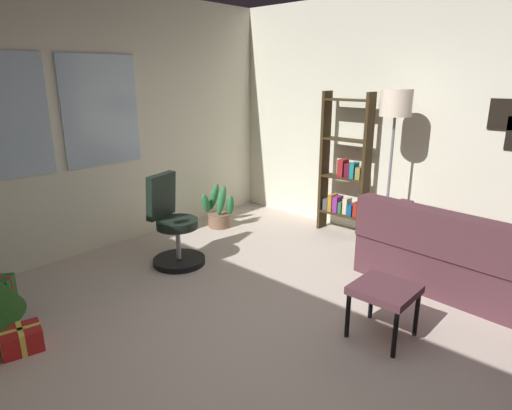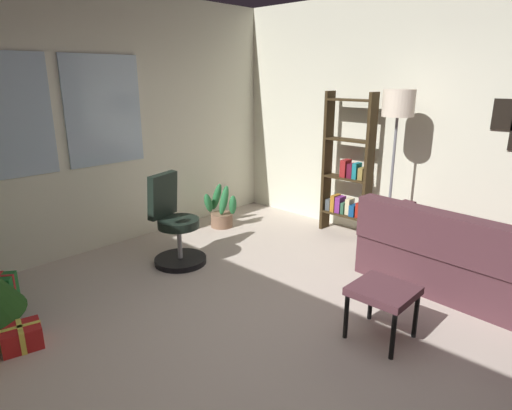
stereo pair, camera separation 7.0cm
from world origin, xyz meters
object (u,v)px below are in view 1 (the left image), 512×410
Objects in this scene: footstool at (384,293)px; bookshelf at (345,173)px; gift_box_red at (21,339)px; couch at (490,264)px; office_chair at (173,230)px; potted_plant at (218,211)px; floor_lamp at (395,117)px.

footstool is 0.25× the size of bookshelf.
gift_box_red is 0.18× the size of bookshelf.
couch is 1.40m from footstool.
gift_box_red is 3.88m from bookshelf.
office_chair is (1.74, 0.42, 0.30)m from gift_box_red.
couch is 3.67× the size of potted_plant.
office_chair is at bearing 139.40° from floor_lamp.
couch is at bearing -16.36° from footstool.
office_chair is 1.26m from potted_plant.
couch is 3.26m from potted_plant.
bookshelf is at bearing 70.25° from floor_lamp.
floor_lamp is at bearing 78.68° from couch.
floor_lamp is (-0.26, -0.71, 0.76)m from bookshelf.
gift_box_red is 3.02m from potted_plant.
bookshelf is at bearing -21.96° from office_chair.
floor_lamp is at bearing -109.75° from bookshelf.
office_chair is at bearing 13.72° from gift_box_red.
bookshelf is (2.05, -0.83, 0.40)m from office_chair.
floor_lamp reaches higher than office_chair.
bookshelf is (3.79, -0.40, 0.70)m from gift_box_red.
footstool is 2.39m from bookshelf.
footstool reaches higher than gift_box_red.
footstool is 2.32m from office_chair.
couch is 6.70× the size of gift_box_red.
potted_plant is (1.13, 0.52, -0.17)m from office_chair.
potted_plant is at bearing 124.35° from bookshelf.
footstool is at bearing -84.46° from office_chair.
floor_lamp is 2.54m from potted_plant.
office_chair reaches higher than footstool.
footstool is 0.24× the size of floor_lamp.
bookshelf is at bearing 75.40° from couch.
couch reaches higher than gift_box_red.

